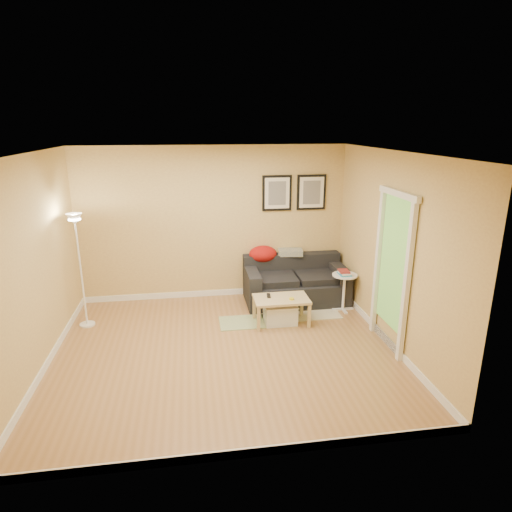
% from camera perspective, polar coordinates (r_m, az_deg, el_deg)
% --- Properties ---
extents(floor, '(4.50, 4.50, 0.00)m').
position_cam_1_polar(floor, '(6.02, -4.04, -12.20)').
color(floor, '#A07244').
rests_on(floor, ground).
extents(ceiling, '(4.50, 4.50, 0.00)m').
position_cam_1_polar(ceiling, '(5.27, -4.64, 13.30)').
color(ceiling, white).
rests_on(ceiling, wall_back).
extents(wall_back, '(4.50, 0.00, 4.50)m').
position_cam_1_polar(wall_back, '(7.44, -5.55, 4.21)').
color(wall_back, '#D7BA6E').
rests_on(wall_back, ground).
extents(wall_front, '(4.50, 0.00, 4.50)m').
position_cam_1_polar(wall_front, '(3.66, -1.80, -9.54)').
color(wall_front, '#D7BA6E').
rests_on(wall_front, ground).
extents(wall_left, '(0.00, 4.00, 4.00)m').
position_cam_1_polar(wall_left, '(5.81, -27.05, -1.27)').
color(wall_left, '#D7BA6E').
rests_on(wall_left, ground).
extents(wall_right, '(0.00, 4.00, 4.00)m').
position_cam_1_polar(wall_right, '(6.10, 17.27, 0.65)').
color(wall_right, '#D7BA6E').
rests_on(wall_right, ground).
extents(baseboard_back, '(4.50, 0.02, 0.10)m').
position_cam_1_polar(baseboard_back, '(7.80, -5.28, -4.80)').
color(baseboard_back, white).
rests_on(baseboard_back, ground).
extents(baseboard_front, '(4.50, 0.02, 0.10)m').
position_cam_1_polar(baseboard_front, '(4.37, -1.65, -24.33)').
color(baseboard_front, white).
rests_on(baseboard_front, ground).
extents(baseboard_left, '(0.02, 4.00, 0.10)m').
position_cam_1_polar(baseboard_left, '(6.27, -25.41, -12.19)').
color(baseboard_left, white).
rests_on(baseboard_left, ground).
extents(baseboard_right, '(0.02, 4.00, 0.10)m').
position_cam_1_polar(baseboard_right, '(6.54, 16.22, -9.93)').
color(baseboard_right, white).
rests_on(baseboard_right, ground).
extents(sofa, '(1.70, 0.90, 0.75)m').
position_cam_1_polar(sofa, '(7.45, 5.21, -3.20)').
color(sofa, black).
rests_on(sofa, ground).
extents(red_throw, '(0.48, 0.36, 0.28)m').
position_cam_1_polar(red_throw, '(7.53, 0.91, 0.27)').
color(red_throw, '#B21710').
rests_on(red_throw, sofa).
extents(plaid_throw, '(0.45, 0.32, 0.10)m').
position_cam_1_polar(plaid_throw, '(7.62, 4.49, 0.50)').
color(plaid_throw, tan).
rests_on(plaid_throw, sofa).
extents(framed_print_left, '(0.50, 0.04, 0.60)m').
position_cam_1_polar(framed_print_left, '(7.46, 2.75, 8.21)').
color(framed_print_left, black).
rests_on(framed_print_left, wall_back).
extents(framed_print_right, '(0.50, 0.04, 0.60)m').
position_cam_1_polar(framed_print_right, '(7.60, 7.24, 8.26)').
color(framed_print_right, black).
rests_on(framed_print_right, wall_back).
extents(area_rug, '(1.25, 0.85, 0.01)m').
position_cam_1_polar(area_rug, '(7.22, 5.49, -7.02)').
color(area_rug, beige).
rests_on(area_rug, ground).
extents(green_runner, '(0.70, 0.50, 0.01)m').
position_cam_1_polar(green_runner, '(6.77, -1.77, -8.65)').
color(green_runner, '#668C4C').
rests_on(green_runner, ground).
extents(coffee_table, '(0.89, 0.63, 0.41)m').
position_cam_1_polar(coffee_table, '(6.69, 3.29, -7.12)').
color(coffee_table, tan).
rests_on(coffee_table, ground).
extents(remote_control, '(0.07, 0.16, 0.02)m').
position_cam_1_polar(remote_control, '(6.66, 1.66, -5.20)').
color(remote_control, black).
rests_on(remote_control, coffee_table).
extents(tape_roll, '(0.07, 0.07, 0.03)m').
position_cam_1_polar(tape_roll, '(6.55, 4.67, -5.59)').
color(tape_roll, yellow).
rests_on(tape_roll, coffee_table).
extents(storage_bin, '(0.50, 0.36, 0.31)m').
position_cam_1_polar(storage_bin, '(6.72, 3.18, -7.49)').
color(storage_bin, white).
rests_on(storage_bin, ground).
extents(side_table, '(0.40, 0.40, 0.61)m').
position_cam_1_polar(side_table, '(7.23, 11.38, -4.67)').
color(side_table, white).
rests_on(side_table, ground).
extents(book_stack, '(0.18, 0.24, 0.07)m').
position_cam_1_polar(book_stack, '(7.10, 11.47, -2.12)').
color(book_stack, teal).
rests_on(book_stack, side_table).
extents(floor_lamp, '(0.22, 0.22, 1.73)m').
position_cam_1_polar(floor_lamp, '(6.87, -21.85, -2.22)').
color(floor_lamp, white).
rests_on(floor_lamp, ground).
extents(doorway, '(0.12, 1.01, 2.13)m').
position_cam_1_polar(doorway, '(6.03, 17.22, -2.28)').
color(doorway, white).
rests_on(doorway, ground).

